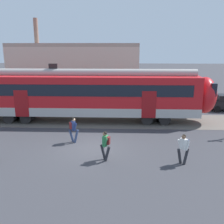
{
  "coord_description": "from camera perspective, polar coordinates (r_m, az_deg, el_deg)",
  "views": [
    {
      "loc": [
        1.89,
        -15.12,
        6.12
      ],
      "look_at": [
        1.16,
        2.71,
        1.6
      ],
      "focal_mm": 42.0,
      "sensor_mm": 36.0,
      "label": 1
    }
  ],
  "objects": [
    {
      "name": "ground_plane",
      "position": [
        16.42,
        -4.48,
        -7.72
      ],
      "size": [
        160.0,
        160.0,
        0.0
      ],
      "primitive_type": "plane",
      "color": "#38383D"
    },
    {
      "name": "pedestrian_navy",
      "position": [
        17.07,
        -8.45,
        -3.43
      ],
      "size": [
        0.71,
        0.53,
        1.67
      ],
      "color": "navy",
      "rests_on": "ground"
    },
    {
      "name": "pedestrian_green",
      "position": [
        14.3,
        -1.41,
        -6.83
      ],
      "size": [
        0.61,
        0.6,
        1.67
      ],
      "color": "#28282D",
      "rests_on": "ground"
    },
    {
      "name": "pedestrian_white",
      "position": [
        14.38,
        15.35,
        -7.23
      ],
      "size": [
        0.71,
        0.5,
        1.67
      ],
      "color": "#28282D",
      "rests_on": "ground"
    },
    {
      "name": "background_building",
      "position": [
        31.64,
        -7.96,
        8.8
      ],
      "size": [
        14.69,
        5.0,
        9.2
      ],
      "color": "beige",
      "rests_on": "ground"
    }
  ]
}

